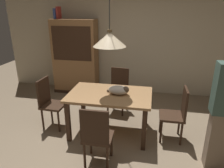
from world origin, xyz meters
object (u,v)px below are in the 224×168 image
object	(u,v)px
chair_left_side	(49,101)
book_red_tall	(59,13)
chair_far_back	(118,88)
pendant_lamp	(109,39)
book_blue_wide	(56,14)
chair_near_front	(97,135)
chair_right_side	(177,112)
dining_table	(110,99)
cat_sleeping	(119,90)
hutch_bookcase	(76,58)

from	to	relation	value
chair_left_side	book_red_tall	distance (m)	2.35
chair_far_back	pendant_lamp	distance (m)	1.45
book_blue_wide	pendant_lamp	bearing A→B (deg)	-46.62
chair_near_front	book_red_tall	bearing A→B (deg)	121.29
chair_far_back	chair_left_side	distance (m)	1.43
chair_right_side	book_blue_wide	distance (m)	3.62
dining_table	book_red_tall	world-z (taller)	book_red_tall
book_red_tall	chair_near_front	bearing A→B (deg)	-58.71
cat_sleeping	book_blue_wide	bearing A→B (deg)	136.03
cat_sleeping	pendant_lamp	bearing A→B (deg)	-179.77
dining_table	hutch_bookcase	xyz separation A→B (m)	(-1.25, 1.76, 0.24)
chair_right_side	book_red_tall	bearing A→B (deg)	147.15
chair_left_side	pendant_lamp	xyz separation A→B (m)	(1.13, -0.00, 1.15)
chair_left_side	cat_sleeping	size ratio (longest dim) A/B	2.38
cat_sleeping	book_blue_wide	world-z (taller)	book_blue_wide
chair_far_back	book_blue_wide	bearing A→B (deg)	152.10
hutch_bookcase	chair_right_side	bearing A→B (deg)	-36.60
book_blue_wide	dining_table	bearing A→B (deg)	-46.62
chair_near_front	chair_far_back	xyz separation A→B (m)	(0.01, 1.76, 0.00)
dining_table	chair_left_side	bearing A→B (deg)	179.80
hutch_bookcase	book_blue_wide	bearing A→B (deg)	179.80
chair_left_side	chair_right_side	bearing A→B (deg)	-0.08
chair_near_front	dining_table	bearing A→B (deg)	90.09
chair_far_back	chair_right_side	bearing A→B (deg)	-38.09
chair_right_side	chair_far_back	world-z (taller)	same
chair_right_side	book_blue_wide	world-z (taller)	book_blue_wide
dining_table	chair_left_side	distance (m)	1.14
cat_sleeping	book_red_tall	distance (m)	2.76
chair_right_side	chair_left_side	bearing A→B (deg)	179.92
chair_right_side	pendant_lamp	size ratio (longest dim) A/B	0.72
pendant_lamp	chair_far_back	bearing A→B (deg)	89.40
dining_table	book_red_tall	size ratio (longest dim) A/B	5.00
chair_far_back	dining_table	bearing A→B (deg)	-90.60
hutch_bookcase	book_blue_wide	xyz separation A→B (m)	(-0.42, 0.00, 1.08)
dining_table	chair_far_back	size ratio (longest dim) A/B	1.51
cat_sleeping	book_blue_wide	size ratio (longest dim) A/B	1.63
cat_sleeping	book_red_tall	size ratio (longest dim) A/B	1.40
chair_near_front	hutch_bookcase	world-z (taller)	hutch_bookcase
dining_table	book_red_tall	distance (m)	2.74
chair_right_side	chair_left_side	world-z (taller)	same
dining_table	chair_near_front	size ratio (longest dim) A/B	1.51
chair_right_side	hutch_bookcase	world-z (taller)	hutch_bookcase
pendant_lamp	book_blue_wide	size ratio (longest dim) A/B	5.42
pendant_lamp	book_red_tall	bearing A→B (deg)	132.28
pendant_lamp	book_red_tall	size ratio (longest dim) A/B	4.64
chair_right_side	chair_far_back	distance (m)	1.42
chair_left_side	pendant_lamp	size ratio (longest dim) A/B	0.72
hutch_bookcase	book_blue_wide	size ratio (longest dim) A/B	7.71
chair_near_front	book_blue_wide	distance (m)	3.45
pendant_lamp	book_red_tall	world-z (taller)	pendant_lamp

